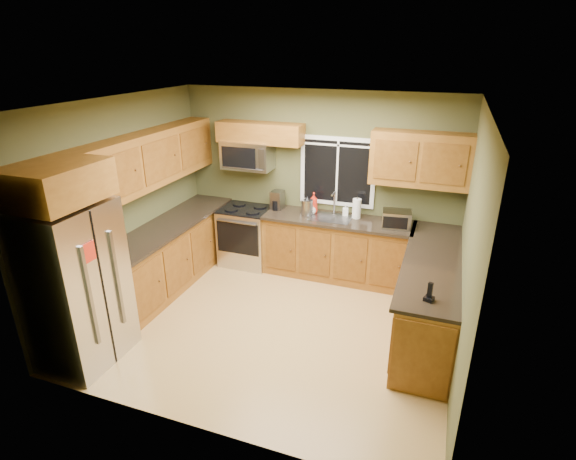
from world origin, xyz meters
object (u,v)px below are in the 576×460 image
Objects in this scene: toaster_oven at (397,219)px; coffee_maker at (277,201)px; cordless_phone at (429,295)px; paper_towel_roll at (357,208)px; soap_bottle_c at (312,209)px; microwave at (248,155)px; kettle at (307,207)px; soap_bottle_a at (314,203)px; range at (247,235)px; soap_bottle_b at (345,210)px; refrigerator at (76,286)px.

coffee_maker is at bearing 174.86° from toaster_oven.
coffee_maker is 1.41× the size of cordless_phone.
paper_towel_roll is (-0.59, 0.18, 0.02)m from toaster_oven.
paper_towel_roll is at bearing 4.65° from soap_bottle_c.
microwave is at bearing 179.92° from paper_towel_roll.
toaster_oven is at bearing -1.19° from kettle.
coffee_maker is (0.48, -0.02, -0.66)m from microwave.
microwave is 1.23m from soap_bottle_a.
range is 1.18m from soap_bottle_c.
toaster_oven reaches higher than range.
soap_bottle_b is 2.44m from cordless_phone.
cordless_phone is (2.84, -2.02, -0.73)m from microwave.
paper_towel_roll is 1.60× the size of cordless_phone.
paper_towel_roll is at bearing 119.56° from cordless_phone.
kettle is at bearing -160.37° from soap_bottle_b.
coffee_maker is 0.57m from soap_bottle_c.
range is 1.27m from microwave.
soap_bottle_c is (-0.01, -0.05, -0.08)m from soap_bottle_a.
soap_bottle_a reaches higher than toaster_oven.
cordless_phone is at bearing -48.41° from soap_bottle_a.
paper_towel_roll is 0.66m from soap_bottle_c.
cordless_phone is at bearing -45.30° from kettle.
refrigerator is 9.09× the size of cordless_phone.
paper_towel_roll is at bearing 50.55° from refrigerator.
cordless_phone is at bearing -60.44° from paper_towel_roll.
coffee_maker is at bearing -179.19° from paper_towel_roll.
soap_bottle_b is at bearing 52.95° from refrigerator.
microwave is 1.68m from soap_bottle_b.
toaster_oven is 1.31× the size of paper_towel_roll.
coffee_maker is 0.90× the size of soap_bottle_a.
range is (0.69, 2.77, -0.43)m from refrigerator.
microwave reaches higher than coffee_maker.
soap_bottle_a is 2.70m from cordless_phone.
range is at bearing 76.03° from refrigerator.
microwave is 4.96× the size of soap_bottle_c.
range is at bearing 178.84° from toaster_oven.
kettle is 0.56m from soap_bottle_b.
toaster_oven is (2.29, -0.05, 0.59)m from range.
cordless_phone is at bearing -57.38° from soap_bottle_b.
soap_bottle_a is (0.05, 0.15, 0.02)m from kettle.
soap_bottle_a reaches higher than soap_bottle_b.
paper_towel_roll reaches higher than coffee_maker.
kettle reaches higher than toaster_oven.
range is at bearing -175.61° from soap_bottle_c.
paper_towel_roll reaches higher than soap_bottle_c.
range is 2.37m from toaster_oven.
soap_bottle_c is at bearing 58.68° from refrigerator.
toaster_oven is 2.10× the size of cordless_phone.
kettle reaches higher than cordless_phone.
soap_bottle_a is at bearing 1.81° from coffee_maker.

